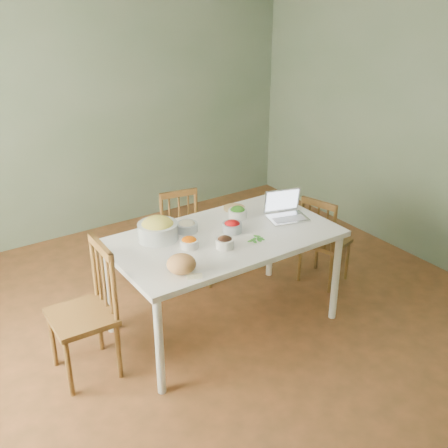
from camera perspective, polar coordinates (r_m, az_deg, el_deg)
floor at (r=4.61m, az=-1.00°, el=-11.51°), size 5.00×5.00×0.00m
wall_back at (r=6.13m, az=-14.21°, el=11.11°), size 5.00×0.00×2.70m
wall_right at (r=5.65m, az=20.93°, el=9.10°), size 0.00×5.00×2.70m
dining_table at (r=4.53m, az=0.00°, el=-5.93°), size 1.78×1.00×0.83m
chair_far at (r=5.11m, az=-3.93°, el=-1.84°), size 0.45×0.44×0.89m
chair_left at (r=4.10m, az=-14.53°, el=-8.93°), size 0.44×0.46×1.02m
chair_right at (r=5.24m, az=10.40°, el=-1.53°), size 0.46×0.48×0.88m
bread_boule at (r=3.80m, az=-4.42°, el=-4.13°), size 0.21×0.21×0.13m
butter_stick at (r=3.76m, az=-3.04°, el=-5.39°), size 0.11×0.07×0.03m
bowl_squash at (r=4.27m, az=-6.85°, el=-0.48°), size 0.36×0.36×0.18m
bowl_carrot at (r=4.15m, az=-3.61°, el=-1.90°), size 0.16×0.16×0.08m
bowl_onion at (r=4.39m, az=-3.84°, el=-0.22°), size 0.22×0.22×0.09m
bowl_mushroom at (r=4.13m, az=0.08°, el=-1.89°), size 0.16×0.16×0.09m
bowl_redpep at (r=4.37m, az=0.84°, el=-0.25°), size 0.21×0.21×0.09m
bowl_broccoli at (r=4.62m, az=1.41°, el=1.22°), size 0.20×0.20×0.10m
flatbread at (r=4.80m, az=1.07°, el=1.65°), size 0.21×0.21×0.02m
basil_bunch at (r=4.27m, az=3.21°, el=-1.52°), size 0.17×0.17×0.02m
laptop at (r=4.60m, az=6.65°, el=1.79°), size 0.38×0.33×0.22m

